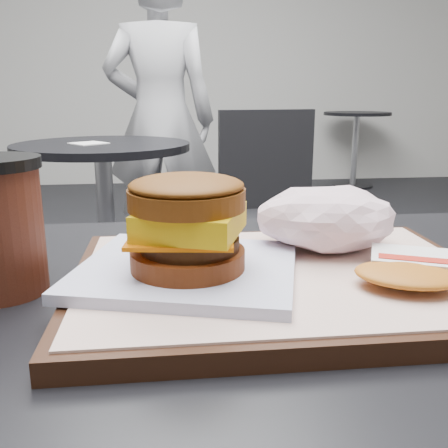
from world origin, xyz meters
TOP-DOWN VIEW (x-y plane):
  - serving_tray at (0.01, 0.03)m, footprint 0.38×0.28m
  - breakfast_sandwich at (-0.07, 0.02)m, footprint 0.23×0.21m
  - hash_brown at (0.12, -0.01)m, footprint 0.13×0.12m
  - crumpled_wrapper at (0.07, 0.09)m, footprint 0.15×0.11m
  - neighbor_table at (-0.35, 1.65)m, footprint 0.70×0.70m
  - napkin at (-0.40, 1.63)m, footprint 0.17×0.17m
  - neighbor_chair at (0.19, 1.61)m, footprint 0.63×0.48m
  - patron at (-0.12, 2.31)m, footprint 0.62×0.44m
  - bg_table_far at (1.80, 4.50)m, footprint 0.66×0.66m

SIDE VIEW (x-z plane):
  - neighbor_chair at x=0.19m, z-range 0.07..0.95m
  - neighbor_table at x=-0.35m, z-range 0.18..0.93m
  - bg_table_far at x=1.80m, z-range 0.19..0.94m
  - napkin at x=-0.40m, z-range 0.75..0.75m
  - serving_tray at x=0.01m, z-range 0.77..0.79m
  - hash_brown at x=0.12m, z-range 0.79..0.81m
  - patron at x=-0.12m, z-range 0.00..1.61m
  - crumpled_wrapper at x=0.07m, z-range 0.79..0.85m
  - breakfast_sandwich at x=-0.07m, z-range 0.78..0.88m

